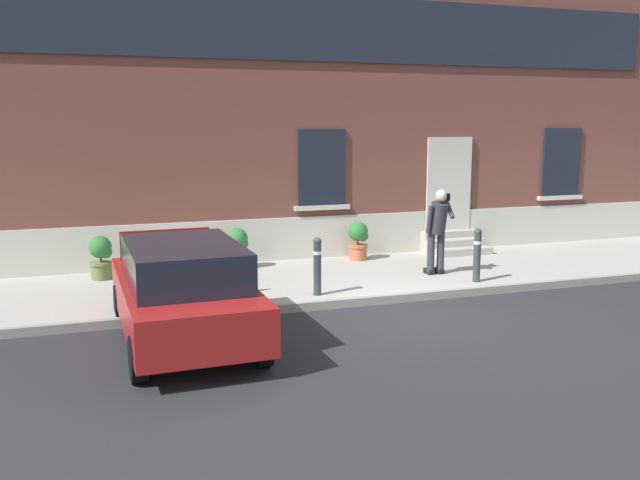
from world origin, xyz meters
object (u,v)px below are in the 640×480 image
Objects in this scene: person_on_phone at (438,226)px; planter_olive at (101,256)px; bollard_far_left at (317,264)px; planter_charcoal at (238,247)px; bollard_near_person at (477,253)px; hatchback_car_red at (183,290)px; planter_terracotta at (358,240)px.

person_on_phone is 2.02× the size of planter_olive.
bollard_far_left is 1.22× the size of planter_charcoal.
bollard_near_person is at bearing -56.29° from person_on_phone.
person_on_phone is at bearing 22.84° from hatchback_car_red.
person_on_phone is 2.02× the size of planter_terracotta.
bollard_far_left reaches higher than planter_olive.
hatchback_car_red is 5.82m from person_on_phone.
bollard_near_person is 1.22× the size of planter_terracotta.
bollard_near_person is at bearing -20.25° from planter_olive.
planter_terracotta is (5.49, 0.18, 0.00)m from planter_olive.
planter_terracotta is at bearing 43.42° from hatchback_car_red.
hatchback_car_red is 4.44m from planter_charcoal.
planter_olive is at bearing -177.45° from planter_charcoal.
bollard_near_person is at bearing 0.00° from bollard_far_left.
hatchback_car_red is at bearing -111.98° from planter_charcoal.
hatchback_car_red reaches higher than bollard_near_person.
planter_charcoal is at bearing 158.34° from person_on_phone.
planter_olive is at bearing 145.06° from bollard_far_left.
person_on_phone is at bearing -26.75° from planter_charcoal.
planter_terracotta is (4.41, 4.17, -0.18)m from hatchback_car_red.
planter_charcoal is at bearing 147.21° from bollard_near_person.
bollard_far_left is at bearing -34.94° from planter_olive.
bollard_near_person is at bearing -63.08° from planter_terracotta.
hatchback_car_red is at bearing -165.88° from bollard_near_person.
bollard_far_left is 1.22× the size of planter_terracotta.
bollard_far_left is (-3.24, 0.00, 0.00)m from bollard_near_person.
planter_olive is at bearing 105.23° from hatchback_car_red.
person_on_phone is 2.02× the size of planter_charcoal.
hatchback_car_red is at bearing -152.07° from person_on_phone.
bollard_far_left is at bearing -159.05° from person_on_phone.
hatchback_car_red is at bearing -150.20° from bollard_far_left.
person_on_phone is 6.69m from planter_olive.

